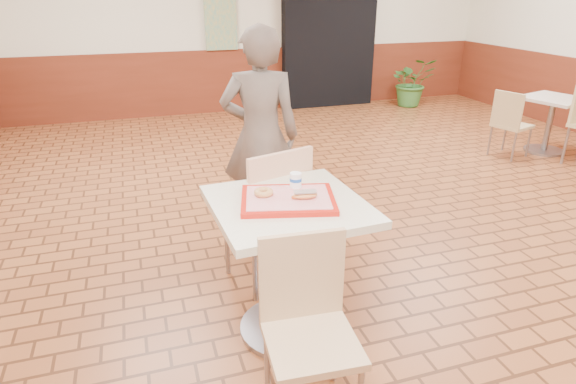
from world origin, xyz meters
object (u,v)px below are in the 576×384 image
object	(u,v)px
main_table	(288,247)
chair_main_back	(271,211)
second_table	(551,116)
paper_cup	(296,180)
chair_main_front	(308,320)
customer	(260,136)
ring_donut	(264,192)
long_john_donut	(305,195)
potted_plant	(412,82)
chair_second_left	(510,121)
serving_tray	(288,200)

from	to	relation	value
main_table	chair_main_back	size ratio (longest dim) A/B	0.85
chair_main_back	second_table	distance (m)	4.48
chair_main_back	paper_cup	world-z (taller)	chair_main_back
main_table	chair_main_front	world-z (taller)	chair_main_front
customer	second_table	distance (m)	4.11
ring_donut	long_john_donut	size ratio (longest dim) A/B	0.72
paper_cup	potted_plant	distance (m)	6.25
chair_main_back	chair_second_left	xyz separation A→B (m)	(3.47, 1.77, -0.11)
potted_plant	long_john_donut	bearing A→B (deg)	-126.56
serving_tray	long_john_donut	bearing A→B (deg)	-29.73
customer	chair_second_left	world-z (taller)	customer
potted_plant	chair_second_left	bearing A→B (deg)	-97.12
main_table	chair_main_front	xyz separation A→B (m)	(-0.08, -0.55, -0.07)
chair_second_left	main_table	bearing A→B (deg)	105.25
long_john_donut	chair_second_left	xyz separation A→B (m)	(3.44, 2.33, -0.45)
serving_tray	potted_plant	world-z (taller)	serving_tray
customer	ring_donut	world-z (taller)	customer
customer	ring_donut	size ratio (longest dim) A/B	16.07
ring_donut	second_table	size ratio (longest dim) A/B	0.15
paper_cup	second_table	bearing A→B (deg)	28.18
ring_donut	paper_cup	distance (m)	0.21
chair_main_back	potted_plant	xyz separation A→B (m)	(3.82, 4.55, -0.15)
customer	potted_plant	bearing A→B (deg)	-119.71
serving_tray	long_john_donut	world-z (taller)	long_john_donut
chair_main_front	second_table	world-z (taller)	chair_main_front
long_john_donut	chair_main_back	bearing A→B (deg)	93.54
chair_main_front	chair_main_back	size ratio (longest dim) A/B	0.90
main_table	chair_main_front	size ratio (longest dim) A/B	0.95
main_table	long_john_donut	bearing A→B (deg)	-29.73
main_table	second_table	size ratio (longest dim) A/B	1.24
serving_tray	long_john_donut	size ratio (longest dim) A/B	3.45
second_table	potted_plant	distance (m)	2.78
second_table	potted_plant	world-z (taller)	potted_plant
serving_tray	customer	bearing A→B (deg)	81.96
paper_cup	chair_second_left	distance (m)	4.09
chair_second_left	long_john_donut	bearing A→B (deg)	106.36
serving_tray	paper_cup	xyz separation A→B (m)	(0.08, 0.12, 0.06)
chair_main_front	ring_donut	xyz separation A→B (m)	(-0.04, 0.62, 0.40)
chair_second_left	potted_plant	distance (m)	2.80
chair_main_back	chair_second_left	size ratio (longest dim) A/B	1.24
chair_second_left	paper_cup	bearing A→B (deg)	104.48
main_table	long_john_donut	distance (m)	0.34
second_table	chair_second_left	world-z (taller)	chair_second_left
customer	paper_cup	bearing A→B (deg)	99.73
chair_main_front	potted_plant	size ratio (longest dim) A/B	1.09
potted_plant	main_table	bearing A→B (deg)	-127.36
ring_donut	second_table	xyz separation A→B (m)	(4.27, 2.23, -0.44)
long_john_donut	second_table	distance (m)	4.71
ring_donut	paper_cup	xyz separation A→B (m)	(0.20, 0.05, 0.03)
serving_tray	chair_main_front	bearing A→B (deg)	-98.34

